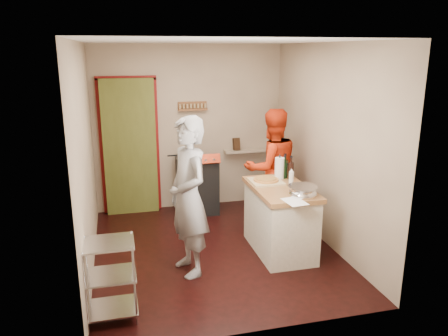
{
  "coord_description": "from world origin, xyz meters",
  "views": [
    {
      "loc": [
        -1.14,
        -5.06,
        2.51
      ],
      "look_at": [
        0.13,
        0.0,
        1.09
      ],
      "focal_mm": 35.0,
      "sensor_mm": 36.0,
      "label": 1
    }
  ],
  "objects_px": {
    "wire_shelving": "(110,276)",
    "island": "(280,217)",
    "person_red": "(272,168)",
    "stove": "(197,185)",
    "person_stripe": "(188,197)"
  },
  "relations": [
    {
      "from": "wire_shelving",
      "to": "person_stripe",
      "type": "bearing_deg",
      "value": 39.54
    },
    {
      "from": "person_stripe",
      "to": "wire_shelving",
      "type": "bearing_deg",
      "value": -65.02
    },
    {
      "from": "person_stripe",
      "to": "stove",
      "type": "bearing_deg",
      "value": 152.13
    },
    {
      "from": "person_red",
      "to": "stove",
      "type": "bearing_deg",
      "value": -45.31
    },
    {
      "from": "island",
      "to": "person_red",
      "type": "relative_size",
      "value": 0.75
    },
    {
      "from": "person_stripe",
      "to": "person_red",
      "type": "xyz_separation_m",
      "value": [
        1.4,
        1.13,
        -0.05
      ]
    },
    {
      "from": "stove",
      "to": "island",
      "type": "distance_m",
      "value": 1.81
    },
    {
      "from": "stove",
      "to": "wire_shelving",
      "type": "bearing_deg",
      "value": -116.85
    },
    {
      "from": "wire_shelving",
      "to": "person_red",
      "type": "xyz_separation_m",
      "value": [
        2.28,
        1.86,
        0.42
      ]
    },
    {
      "from": "stove",
      "to": "person_red",
      "type": "height_order",
      "value": "person_red"
    },
    {
      "from": "stove",
      "to": "island",
      "type": "relative_size",
      "value": 0.78
    },
    {
      "from": "person_red",
      "to": "island",
      "type": "bearing_deg",
      "value": 71.22
    },
    {
      "from": "stove",
      "to": "wire_shelving",
      "type": "distance_m",
      "value": 2.94
    },
    {
      "from": "wire_shelving",
      "to": "person_stripe",
      "type": "relative_size",
      "value": 0.44
    },
    {
      "from": "wire_shelving",
      "to": "island",
      "type": "xyz_separation_m",
      "value": [
        2.09,
        0.98,
        0.02
      ]
    }
  ]
}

